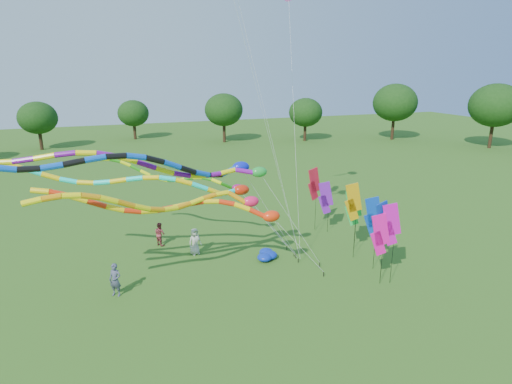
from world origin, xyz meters
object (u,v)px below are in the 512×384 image
object	(u,v)px
tube_kite_red	(191,208)
person_b	(115,280)
person_c	(160,234)
blue_nylon_heap	(265,256)
tube_kite_orange	(182,201)
person_a	(195,241)

from	to	relation	value
tube_kite_red	person_b	bearing A→B (deg)	-177.32
person_c	blue_nylon_heap	bearing A→B (deg)	-159.54
person_b	blue_nylon_heap	bearing A→B (deg)	42.81
tube_kite_orange	person_c	xyz separation A→B (m)	(-0.44, 7.08, -4.39)
tube_kite_red	person_c	size ratio (longest dim) A/B	9.00
tube_kite_red	blue_nylon_heap	distance (m)	7.00
blue_nylon_heap	person_b	bearing A→B (deg)	-170.67
tube_kite_orange	person_c	size ratio (longest dim) A/B	8.66
tube_kite_red	tube_kite_orange	xyz separation A→B (m)	(-0.50, -0.40, 0.55)
tube_kite_red	person_a	world-z (taller)	tube_kite_red
blue_nylon_heap	person_a	world-z (taller)	person_a
tube_kite_red	blue_nylon_heap	world-z (taller)	tube_kite_red
person_a	person_c	bearing A→B (deg)	113.60
person_b	person_c	size ratio (longest dim) A/B	1.13
blue_nylon_heap	person_b	size ratio (longest dim) A/B	1.02
tube_kite_orange	person_c	bearing A→B (deg)	84.23
person_a	person_b	distance (m)	6.40
tube_kite_orange	person_b	bearing A→B (deg)	156.29
tube_kite_red	person_b	world-z (taller)	tube_kite_red
blue_nylon_heap	person_c	size ratio (longest dim) A/B	1.15
blue_nylon_heap	person_a	bearing A→B (deg)	150.07
blue_nylon_heap	person_b	world-z (taller)	person_b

